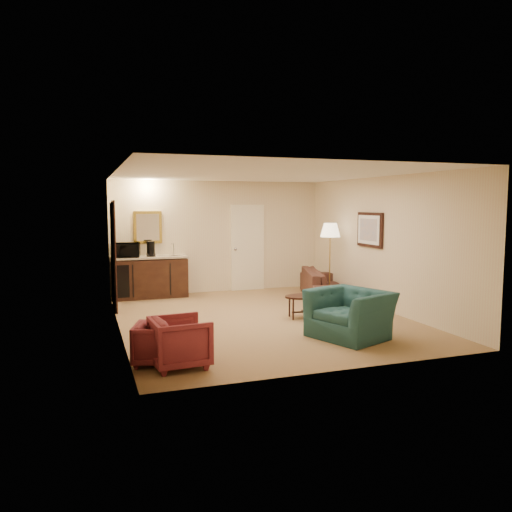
{
  "coord_description": "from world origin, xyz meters",
  "views": [
    {
      "loc": [
        -3.01,
        -8.37,
        2.07
      ],
      "look_at": [
        0.06,
        0.5,
        1.09
      ],
      "focal_mm": 35.0,
      "sensor_mm": 36.0,
      "label": 1
    }
  ],
  "objects": [
    {
      "name": "ground",
      "position": [
        0.0,
        0.0,
        0.0
      ],
      "size": [
        6.0,
        6.0,
        0.0
      ],
      "primitive_type": "plane",
      "color": "#9B784E",
      "rests_on": "ground"
    },
    {
      "name": "room_walls",
      "position": [
        -0.1,
        0.77,
        1.72
      ],
      "size": [
        5.02,
        6.01,
        2.61
      ],
      "color": "beige",
      "rests_on": "ground"
    },
    {
      "name": "wetbar_cabinet",
      "position": [
        -1.65,
        2.72,
        0.46
      ],
      "size": [
        1.64,
        0.58,
        0.92
      ],
      "primitive_type": "cube",
      "color": "#3A2012",
      "rests_on": "ground"
    },
    {
      "name": "sofa",
      "position": [
        1.95,
        1.3,
        0.42
      ],
      "size": [
        1.24,
        2.26,
        0.85
      ],
      "primitive_type": "imported",
      "rotation": [
        0.0,
        0.0,
        1.27
      ],
      "color": "black",
      "rests_on": "ground"
    },
    {
      "name": "teal_armchair",
      "position": [
        0.86,
        -1.67,
        0.5
      ],
      "size": [
        1.1,
        1.32,
        0.99
      ],
      "primitive_type": "imported",
      "rotation": [
        0.0,
        0.0,
        -1.2
      ],
      "color": "#1D4A47",
      "rests_on": "ground"
    },
    {
      "name": "rose_chair_near",
      "position": [
        -2.15,
        -2.0,
        0.3
      ],
      "size": [
        0.7,
        0.72,
        0.6
      ],
      "primitive_type": "imported",
      "rotation": [
        0.0,
        0.0,
        1.26
      ],
      "color": "maroon",
      "rests_on": "ground"
    },
    {
      "name": "rose_chair_far",
      "position": [
        -1.9,
        -2.2,
        0.35
      ],
      "size": [
        0.7,
        0.74,
        0.71
      ],
      "primitive_type": "imported",
      "rotation": [
        0.0,
        0.0,
        1.65
      ],
      "color": "maroon",
      "rests_on": "ground"
    },
    {
      "name": "coffee_table",
      "position": [
        0.74,
        -0.21,
        0.21
      ],
      "size": [
        0.79,
        0.6,
        0.42
      ],
      "primitive_type": "cube",
      "rotation": [
        0.0,
        0.0,
        -0.17
      ],
      "color": "black",
      "rests_on": "ground"
    },
    {
      "name": "floor_lamp",
      "position": [
        2.11,
        1.42,
        0.83
      ],
      "size": [
        0.49,
        0.49,
        1.66
      ],
      "primitive_type": "cube",
      "rotation": [
        0.0,
        0.0,
        0.11
      ],
      "color": "#B18C3B",
      "rests_on": "ground"
    },
    {
      "name": "waste_bin",
      "position": [
        -1.0,
        2.65,
        0.16
      ],
      "size": [
        0.34,
        0.34,
        0.33
      ],
      "primitive_type": "cylinder",
      "rotation": [
        0.0,
        0.0,
        -0.36
      ],
      "color": "black",
      "rests_on": "ground"
    },
    {
      "name": "microwave",
      "position": [
        -2.15,
        2.68,
        1.11
      ],
      "size": [
        0.61,
        0.41,
        0.38
      ],
      "primitive_type": "imported",
      "rotation": [
        0.0,
        0.0,
        -0.18
      ],
      "color": "black",
      "rests_on": "wetbar_cabinet"
    },
    {
      "name": "coffee_maker",
      "position": [
        -1.63,
        2.68,
        1.09
      ],
      "size": [
        0.19,
        0.19,
        0.33
      ],
      "primitive_type": "cylinder",
      "rotation": [
        0.0,
        0.0,
        0.07
      ],
      "color": "black",
      "rests_on": "wetbar_cabinet"
    }
  ]
}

